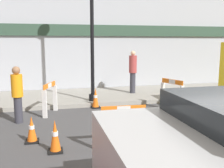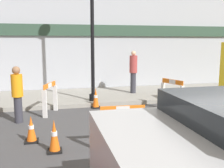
% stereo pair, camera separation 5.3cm
% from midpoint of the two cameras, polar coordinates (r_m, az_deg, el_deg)
% --- Properties ---
extents(ground_plane, '(60.00, 60.00, 0.00)m').
position_cam_midpoint_polar(ground_plane, '(5.95, 21.87, -14.11)').
color(ground_plane, '#424244').
extents(sidewalk_slab, '(18.00, 3.12, 0.14)m').
position_cam_midpoint_polar(sidewalk_slab, '(11.20, 3.82, -2.25)').
color(sidewalk_slab, gray).
rests_on(sidewalk_slab, ground_plane).
extents(storefront_facade, '(18.00, 0.22, 5.50)m').
position_cam_midpoint_polar(storefront_facade, '(12.56, 1.70, 11.31)').
color(storefront_facade, '#A3A8B2').
rests_on(storefront_facade, ground_plane).
extents(streetlamp_post, '(0.44, 0.44, 5.32)m').
position_cam_midpoint_polar(streetlamp_post, '(9.54, -4.60, 16.79)').
color(streetlamp_post, black).
rests_on(streetlamp_post, sidewalk_slab).
extents(barricade_0, '(0.96, 0.20, 0.97)m').
position_cam_midpoint_polar(barricade_0, '(5.59, 2.25, -9.07)').
color(barricade_0, white).
rests_on(barricade_0, ground_plane).
extents(barricade_1, '(0.46, 0.88, 1.06)m').
position_cam_midpoint_polar(barricade_1, '(8.97, 12.73, -2.06)').
color(barricade_1, white).
rests_on(barricade_1, ground_plane).
extents(barricade_2, '(0.47, 0.92, 1.01)m').
position_cam_midpoint_polar(barricade_2, '(8.54, -13.54, -2.78)').
color(barricade_2, white).
rests_on(barricade_2, ground_plane).
extents(traffic_cone_0, '(0.30, 0.30, 0.71)m').
position_cam_midpoint_polar(traffic_cone_0, '(9.15, -3.78, -3.11)').
color(traffic_cone_0, black).
rests_on(traffic_cone_0, ground_plane).
extents(traffic_cone_1, '(0.30, 0.30, 0.54)m').
position_cam_midpoint_polar(traffic_cone_1, '(6.89, 13.68, -8.21)').
color(traffic_cone_1, black).
rests_on(traffic_cone_1, ground_plane).
extents(traffic_cone_2, '(0.30, 0.30, 0.70)m').
position_cam_midpoint_polar(traffic_cone_2, '(5.69, -12.54, -11.11)').
color(traffic_cone_2, black).
rests_on(traffic_cone_2, ground_plane).
extents(traffic_cone_3, '(0.30, 0.30, 0.62)m').
position_cam_midpoint_polar(traffic_cone_3, '(6.37, -17.31, -9.47)').
color(traffic_cone_3, black).
rests_on(traffic_cone_3, ground_plane).
extents(traffic_cone_4, '(0.30, 0.30, 0.46)m').
position_cam_midpoint_polar(traffic_cone_4, '(7.65, 19.10, -7.04)').
color(traffic_cone_4, black).
rests_on(traffic_cone_4, ground_plane).
extents(person_worker, '(0.35, 0.35, 1.61)m').
position_cam_midpoint_polar(person_worker, '(7.83, -20.10, -1.76)').
color(person_worker, '#33333D').
rests_on(person_worker, ground_plane).
extents(person_pedestrian, '(0.45, 0.45, 1.77)m').
position_cam_midpoint_polar(person_pedestrian, '(11.02, 4.41, 2.99)').
color(person_pedestrian, '#33333D').
rests_on(person_pedestrian, sidewalk_slab).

